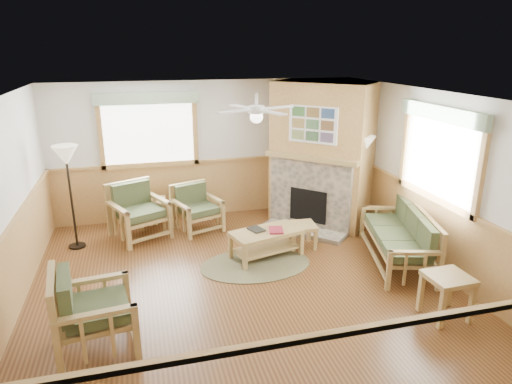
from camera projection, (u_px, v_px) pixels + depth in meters
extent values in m
cube|color=#5A3519|center=(242.00, 283.00, 6.70)|extent=(6.00, 6.00, 0.01)
cube|color=white|center=(240.00, 96.00, 5.87)|extent=(6.00, 6.00, 0.01)
cube|color=silver|center=(207.00, 150.00, 9.04)|extent=(6.00, 0.02, 2.70)
cube|color=silver|center=(329.00, 313.00, 3.52)|extent=(6.00, 0.02, 2.70)
cube|color=silver|center=(1.00, 215.00, 5.55)|extent=(0.02, 6.00, 2.70)
cube|color=silver|center=(431.00, 180.00, 7.01)|extent=(0.02, 6.00, 2.70)
cylinder|color=brown|center=(256.00, 265.00, 7.23)|extent=(1.78, 1.78, 0.01)
cube|color=maroon|center=(276.00, 229.00, 7.37)|extent=(0.28, 0.34, 0.03)
cube|color=black|center=(256.00, 229.00, 7.41)|extent=(0.28, 0.32, 0.03)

